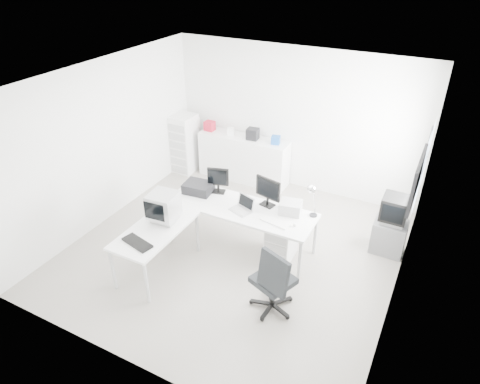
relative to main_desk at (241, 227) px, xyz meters
The scene contains 30 objects.
floor 0.41m from the main_desk, 102.20° to the right, with size 5.00×5.00×0.01m, color beige.
ceiling 2.43m from the main_desk, 102.20° to the right, with size 5.00×5.00×0.01m, color white.
back_wall 2.56m from the main_desk, 90.84° to the left, with size 5.00×0.02×2.80m, color white.
left_wall 2.74m from the main_desk, behind, with size 0.02×5.00×2.80m, color white.
right_wall 2.67m from the main_desk, ahead, with size 0.02×5.00×2.80m, color white.
window 2.93m from the main_desk, 23.06° to the left, with size 0.02×1.20×1.10m, color white, non-canonical shape.
wall_picture 2.87m from the main_desk, ahead, with size 0.04×0.90×0.60m, color black, non-canonical shape.
main_desk is the anchor object (origin of this frame).
side_desk 1.39m from the main_desk, 127.69° to the right, with size 0.70×1.40×0.75m, color white, non-canonical shape.
drawer_pedestal 0.71m from the main_desk, ahead, with size 0.40×0.50×0.60m, color white.
inkjet_printer 0.97m from the main_desk, behind, with size 0.46×0.36×0.16m, color black.
lcd_monitor_small 0.85m from the main_desk, 155.56° to the left, with size 0.36×0.20×0.45m, color black, non-canonical shape.
lcd_monitor_large 0.75m from the main_desk, 35.54° to the left, with size 0.45×0.18×0.47m, color black, non-canonical shape.
laptop 0.51m from the main_desk, 63.43° to the right, with size 0.36×0.37×0.24m, color #B7B7BA, non-canonical shape.
white_keyboard 0.77m from the main_desk, 12.99° to the right, with size 0.47×0.14×0.02m, color white.
white_mouse 1.04m from the main_desk, ahead, with size 0.05×0.05×0.05m, color white.
laser_printer 0.91m from the main_desk, 16.35° to the left, with size 0.33×0.28×0.19m, color #AFAFAF.
desk_lamp 1.30m from the main_desk, 15.26° to the left, with size 0.17×0.17×0.52m, color silver, non-canonical shape.
crt_monitor 1.34m from the main_desk, 135.00° to the right, with size 0.38×0.38×0.44m, color #B7B7BA, non-canonical shape.
black_keyboard 1.77m from the main_desk, 119.54° to the right, with size 0.48×0.19×0.03m, color black.
office_chair 1.48m from the main_desk, 45.46° to the right, with size 0.63×0.63×1.09m, color #242629, non-canonical shape.
tv_cabinet 2.40m from the main_desk, 24.04° to the left, with size 0.51×0.42×0.56m, color slate.
crt_tv 2.43m from the main_desk, 24.04° to the left, with size 0.50×0.48×0.45m, color black, non-canonical shape.
sideboard 2.31m from the main_desk, 115.80° to the left, with size 1.91×0.48×0.95m, color white.
clutter_box_a 2.84m from the main_desk, 130.95° to the left, with size 0.20×0.18×0.20m, color #B71A2F.
clutter_box_b 2.54m from the main_desk, 122.11° to the left, with size 0.14×0.12×0.14m, color white.
clutter_box_c 2.34m from the main_desk, 111.17° to the left, with size 0.22×0.20×0.22m, color black.
clutter_box_d 2.20m from the main_desk, 98.36° to the left, with size 0.16×0.14×0.16m, color #174EA1.
clutter_bottle 3.07m from the main_desk, 134.80° to the left, with size 0.07×0.07×0.22m, color white.
filing_cabinet 2.98m from the main_desk, 141.12° to the left, with size 0.44×0.53×1.26m, color white.
Camera 1 is at (2.65, -4.91, 4.40)m, focal length 32.00 mm.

